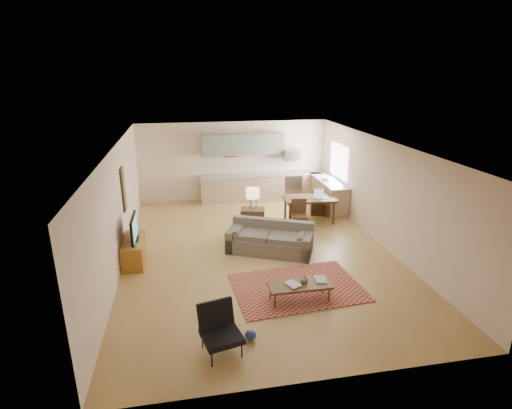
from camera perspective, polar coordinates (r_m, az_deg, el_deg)
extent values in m
plane|color=#A78044|center=(10.12, 0.31, -6.72)|extent=(9.00, 9.00, 0.00)
plane|color=white|center=(9.29, 0.34, 8.51)|extent=(9.00, 9.00, 0.00)
plane|color=beige|center=(13.92, -3.18, 6.22)|extent=(6.50, 0.00, 6.50)
plane|color=beige|center=(5.65, 9.19, -13.47)|extent=(6.50, 0.00, 6.50)
plane|color=beige|center=(9.59, -19.12, -0.56)|extent=(0.00, 9.00, 9.00)
plane|color=beige|center=(10.69, 17.70, 1.53)|extent=(0.00, 9.00, 9.00)
cube|color=#A5A8AD|center=(14.22, 5.08, 2.70)|extent=(0.62, 0.62, 0.90)
cube|color=#A5A8AD|center=(13.98, 5.18, 7.07)|extent=(0.62, 0.40, 0.35)
cube|color=slate|center=(13.67, -1.87, 8.58)|extent=(2.80, 0.34, 0.70)
cube|color=white|center=(13.26, 11.73, 6.12)|extent=(0.02, 1.40, 1.05)
cube|color=maroon|center=(8.59, 5.88, -11.70)|extent=(2.76, 2.02, 0.02)
imported|color=maroon|center=(7.87, 4.63, -11.53)|extent=(0.44, 0.46, 0.03)
imported|color=navy|center=(8.16, 8.43, -10.53)|extent=(0.33, 0.38, 0.02)
imported|color=black|center=(8.01, 6.88, -10.46)|extent=(0.23, 0.23, 0.17)
imported|color=beige|center=(13.07, 10.27, 3.62)|extent=(0.12, 0.12, 0.19)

